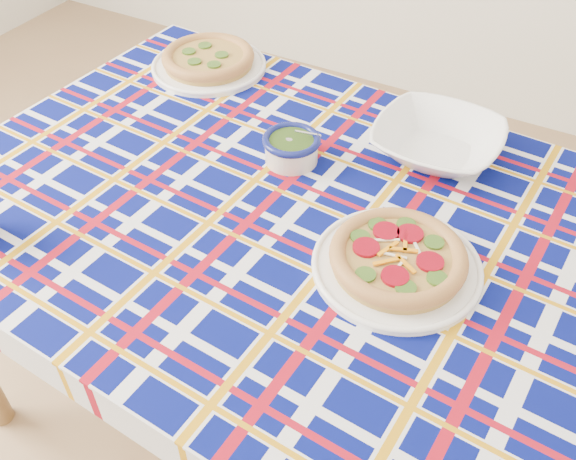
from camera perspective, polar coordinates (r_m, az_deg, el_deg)
The scene contains 6 objects.
dining_table at distance 1.17m, azimuth 2.96°, elevation -1.97°, with size 1.50×0.99×0.67m.
tablecloth at distance 1.15m, azimuth 3.00°, elevation -1.19°, with size 1.47×0.93×0.10m, color #050C5A, non-canonical shape.
main_focaccia_plate at distance 1.04m, azimuth 9.75°, elevation -2.40°, with size 0.28×0.28×0.05m, color #B1853E, non-canonical shape.
pesto_bowl at distance 1.24m, azimuth 0.31°, elevation 7.46°, with size 0.11×0.11×0.07m, color #1E360E, non-canonical shape.
serving_bowl at distance 1.29m, azimuth 13.13°, elevation 7.67°, with size 0.25×0.25×0.06m, color white.
second_focaccia_plate at distance 1.56m, azimuth -7.10°, elevation 14.88°, with size 0.28×0.28×0.05m, color #B1853E, non-canonical shape.
Camera 1 is at (0.63, -0.36, 1.43)m, focal length 40.00 mm.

